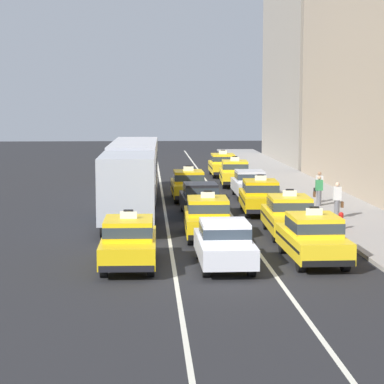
# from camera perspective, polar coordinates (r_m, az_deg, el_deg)

# --- Properties ---
(ground_plane) EXTENTS (160.00, 160.00, 0.00)m
(ground_plane) POSITION_cam_1_polar(r_m,az_deg,el_deg) (24.57, 2.49, -6.23)
(ground_plane) COLOR #232326
(lane_stripe_left_center) EXTENTS (0.14, 80.00, 0.01)m
(lane_stripe_left_center) POSITION_cam_1_polar(r_m,az_deg,el_deg) (44.17, -2.21, -0.35)
(lane_stripe_left_center) COLOR silver
(lane_stripe_left_center) RESTS_ON ground
(lane_stripe_center_right) EXTENTS (0.14, 80.00, 0.01)m
(lane_stripe_center_right) POSITION_cam_1_polar(r_m,az_deg,el_deg) (44.34, 1.93, -0.32)
(lane_stripe_center_right) COLOR silver
(lane_stripe_center_right) RESTS_ON ground
(sidewalk_curb) EXTENTS (4.00, 90.00, 0.15)m
(sidewalk_curb) POSITION_cam_1_polar(r_m,az_deg,el_deg) (40.37, 10.53, -1.05)
(sidewalk_curb) COLOR #9E9993
(sidewalk_curb) RESTS_ON ground
(taxi_left_nearest) EXTENTS (1.88, 4.58, 1.96)m
(taxi_left_nearest) POSITION_cam_1_polar(r_m,az_deg,el_deg) (25.67, -4.75, -3.68)
(taxi_left_nearest) COLOR black
(taxi_left_nearest) RESTS_ON ground
(box_truck_left_second) EXTENTS (2.37, 6.99, 3.27)m
(box_truck_left_second) POSITION_cam_1_polar(r_m,az_deg,el_deg) (33.36, -4.78, 0.34)
(box_truck_left_second) COLOR black
(box_truck_left_second) RESTS_ON ground
(bus_left_third) EXTENTS (2.76, 11.25, 3.22)m
(bus_left_third) POSITION_cam_1_polar(r_m,az_deg,el_deg) (43.53, -4.31, 1.93)
(bus_left_third) COLOR black
(bus_left_third) RESTS_ON ground
(sedan_center_nearest) EXTENTS (1.79, 4.31, 1.58)m
(sedan_center_nearest) POSITION_cam_1_polar(r_m,az_deg,el_deg) (25.54, 2.43, -3.78)
(sedan_center_nearest) COLOR black
(sedan_center_nearest) RESTS_ON ground
(taxi_center_second) EXTENTS (1.92, 4.60, 1.96)m
(taxi_center_second) POSITION_cam_1_polar(r_m,az_deg,el_deg) (30.87, 1.17, -1.86)
(taxi_center_second) COLOR black
(taxi_center_second) RESTS_ON ground
(sedan_center_third) EXTENTS (1.86, 4.34, 1.58)m
(sedan_center_third) POSITION_cam_1_polar(r_m,az_deg,el_deg) (36.89, 0.63, -0.46)
(sedan_center_third) COLOR black
(sedan_center_third) RESTS_ON ground
(taxi_center_fourth) EXTENTS (1.86, 4.58, 1.96)m
(taxi_center_fourth) POSITION_cam_1_polar(r_m,az_deg,el_deg) (42.54, -0.27, 0.56)
(taxi_center_fourth) COLOR black
(taxi_center_fourth) RESTS_ON ground
(taxi_right_nearest) EXTENTS (1.87, 4.58, 1.96)m
(taxi_right_nearest) POSITION_cam_1_polar(r_m,az_deg,el_deg) (26.65, 9.04, -3.35)
(taxi_right_nearest) COLOR black
(taxi_right_nearest) RESTS_ON ground
(taxi_right_second) EXTENTS (1.95, 4.61, 1.96)m
(taxi_right_second) POSITION_cam_1_polar(r_m,az_deg,el_deg) (31.65, 7.26, -1.69)
(taxi_right_second) COLOR black
(taxi_right_second) RESTS_ON ground
(taxi_right_third) EXTENTS (2.03, 4.64, 1.96)m
(taxi_right_third) POSITION_cam_1_polar(r_m,az_deg,el_deg) (37.65, 5.12, -0.29)
(taxi_right_third) COLOR black
(taxi_right_third) RESTS_ON ground
(sedan_right_fourth) EXTENTS (1.80, 4.31, 1.58)m
(sedan_right_fourth) POSITION_cam_1_polar(r_m,az_deg,el_deg) (43.67, 4.33, 0.67)
(sedan_right_fourth) COLOR black
(sedan_right_fourth) RESTS_ON ground
(taxi_right_fifth) EXTENTS (2.04, 4.65, 1.96)m
(taxi_right_fifth) POSITION_cam_1_polar(r_m,az_deg,el_deg) (49.57, 3.21, 1.46)
(taxi_right_fifth) COLOR black
(taxi_right_fifth) RESTS_ON ground
(taxi_right_sixth) EXTENTS (1.85, 4.57, 1.96)m
(taxi_right_sixth) POSITION_cam_1_polar(r_m,az_deg,el_deg) (55.80, 2.31, 2.07)
(taxi_right_sixth) COLOR black
(taxi_right_sixth) RESTS_ON ground
(pedestrian_by_storefront) EXTENTS (0.47, 0.24, 1.64)m
(pedestrian_by_storefront) POSITION_cam_1_polar(r_m,az_deg,el_deg) (41.09, 9.48, 0.37)
(pedestrian_by_storefront) COLOR #23232D
(pedestrian_by_storefront) RESTS_ON sidewalk_curb
(pedestrian_trailing) EXTENTS (0.47, 0.24, 1.55)m
(pedestrian_trailing) POSITION_cam_1_polar(r_m,az_deg,el_deg) (39.73, 9.46, 0.08)
(pedestrian_trailing) COLOR slate
(pedestrian_trailing) RESTS_ON sidewalk_curb
(pedestrian_far_corner) EXTENTS (0.47, 0.24, 1.67)m
(pedestrian_far_corner) POSITION_cam_1_polar(r_m,az_deg,el_deg) (35.77, 10.81, -0.60)
(pedestrian_far_corner) COLOR slate
(pedestrian_far_corner) RESTS_ON sidewalk_curb
(fire_hydrant) EXTENTS (0.36, 0.22, 0.73)m
(fire_hydrant) POSITION_cam_1_polar(r_m,az_deg,el_deg) (32.78, 11.08, -2.06)
(fire_hydrant) COLOR red
(fire_hydrant) RESTS_ON sidewalk_curb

